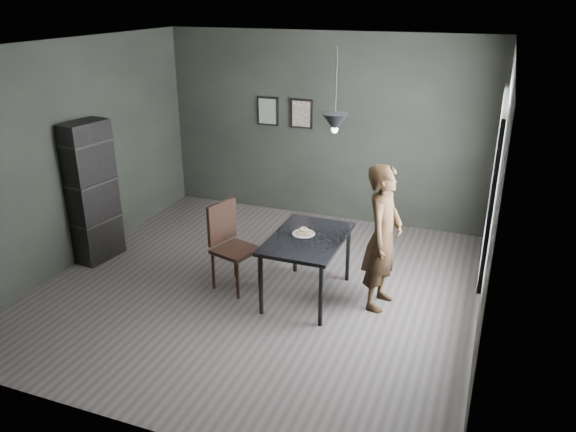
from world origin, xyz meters
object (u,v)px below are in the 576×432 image
(white_plate, at_px, (304,234))
(cafe_table, at_px, (307,243))
(wood_chair, at_px, (230,240))
(shelf_unit, at_px, (92,192))
(pendant_lamp, at_px, (335,122))
(woman, at_px, (383,238))

(white_plate, bearing_deg, cafe_table, -36.70)
(cafe_table, relative_size, wood_chair, 1.15)
(shelf_unit, relative_size, pendant_lamp, 2.12)
(pendant_lamp, bearing_deg, shelf_unit, -178.11)
(shelf_unit, xyz_separation_m, pendant_lamp, (3.17, 0.10, 1.13))
(white_plate, distance_m, woman, 0.89)
(cafe_table, xyz_separation_m, shelf_unit, (-2.92, -0.00, 0.24))
(shelf_unit, height_order, pendant_lamp, pendant_lamp)
(wood_chair, bearing_deg, pendant_lamp, 24.48)
(white_plate, xyz_separation_m, wood_chair, (-0.88, -0.11, -0.16))
(white_plate, xyz_separation_m, woman, (0.88, 0.07, 0.07))
(woman, height_order, shelf_unit, shelf_unit)
(woman, height_order, wood_chair, woman)
(white_plate, distance_m, shelf_unit, 2.87)
(wood_chair, relative_size, pendant_lamp, 1.20)
(wood_chair, bearing_deg, shelf_unit, -165.20)
(woman, relative_size, wood_chair, 1.58)
(white_plate, bearing_deg, wood_chair, -172.93)
(shelf_unit, bearing_deg, pendant_lamp, 10.18)
(pendant_lamp, bearing_deg, woman, 1.69)
(shelf_unit, bearing_deg, white_plate, 9.26)
(pendant_lamp, bearing_deg, cafe_table, -158.20)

